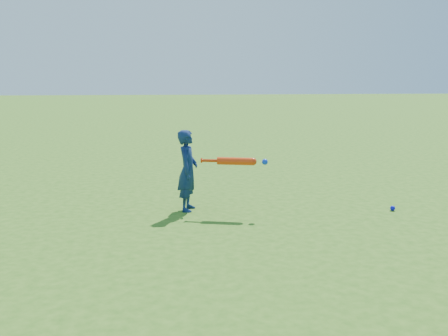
# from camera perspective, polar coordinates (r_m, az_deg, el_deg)

# --- Properties ---
(ground) EXTENTS (80.00, 80.00, 0.00)m
(ground) POSITION_cam_1_polar(r_m,az_deg,el_deg) (7.13, -0.80, -4.37)
(ground) COLOR #2E5E16
(ground) RESTS_ON ground
(child) EXTENTS (0.35, 0.46, 1.11)m
(child) POSITION_cam_1_polar(r_m,az_deg,el_deg) (6.82, -4.17, -0.29)
(child) COLOR #10224E
(child) RESTS_ON ground
(ground_ball_blue) EXTENTS (0.07, 0.07, 0.07)m
(ground_ball_blue) POSITION_cam_1_polar(r_m,az_deg,el_deg) (7.26, 18.71, -4.38)
(ground_ball_blue) COLOR #0B0DC6
(ground_ball_blue) RESTS_ON ground
(bat_swing) EXTENTS (0.88, 0.27, 0.10)m
(bat_swing) POSITION_cam_1_polar(r_m,az_deg,el_deg) (6.63, 1.63, 0.77)
(bat_swing) COLOR red
(bat_swing) RESTS_ON ground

